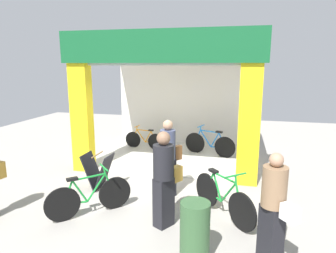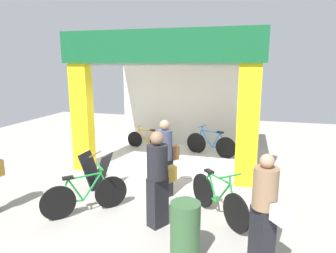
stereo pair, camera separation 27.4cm
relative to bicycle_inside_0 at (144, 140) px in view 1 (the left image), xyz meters
The scene contains 11 objects.
ground_plane 2.70m from the bicycle_inside_0, 63.32° to the right, with size 17.75×17.75×0.00m, color #9E9991.
shop_facade 2.15m from the bicycle_inside_0, 30.78° to the right, with size 5.07×3.82×3.70m.
bicycle_inside_0 is the anchor object (origin of this frame).
bicycle_inside_1 2.30m from the bicycle_inside_0, ahead, with size 1.64×0.62×0.95m.
bicycle_parked_0 5.12m from the bicycle_inside_0, 55.32° to the right, with size 1.20×1.35×0.97m.
bicycle_parked_1 4.74m from the bicycle_inside_0, 85.18° to the right, with size 1.25×1.20×0.93m.
sandwich_board_sign 3.52m from the bicycle_inside_0, 90.11° to the right, with size 0.67×0.53×0.85m.
pedestrian_1 6.57m from the bicycle_inside_0, 55.80° to the right, with size 0.57×0.64×1.68m.
pedestrian_2 3.95m from the bicycle_inside_0, 64.49° to the right, with size 0.51×0.56×1.72m.
pedestrian_3 5.17m from the bicycle_inside_0, 68.23° to the right, with size 0.54×0.66×1.76m.
trash_bin 6.21m from the bicycle_inside_0, 65.39° to the right, with size 0.44×0.44×0.93m, color #335933.
Camera 1 is at (1.92, -7.23, 2.88)m, focal length 32.08 mm.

